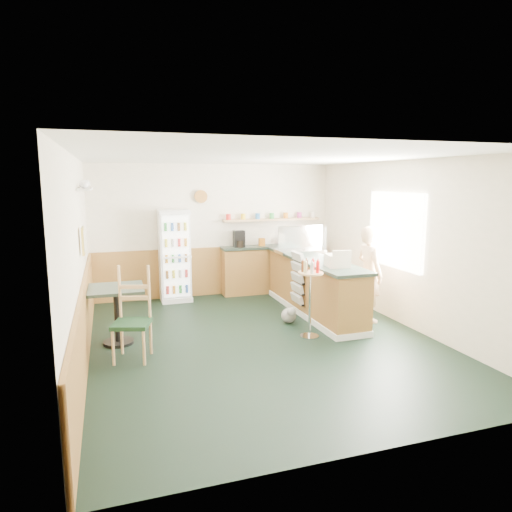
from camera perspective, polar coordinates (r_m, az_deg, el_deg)
name	(u,v)px	position (r m, az deg, el deg)	size (l,w,h in m)	color
ground	(262,340)	(6.97, 0.73, -10.51)	(6.00, 6.00, 0.00)	black
room_envelope	(234,235)	(7.23, -2.82, 2.66)	(5.04, 6.02, 2.72)	white
service_counter	(314,288)	(8.28, 7.21, -4.00)	(0.68, 3.01, 1.01)	olive
back_counter	(272,267)	(9.76, 2.05, -1.34)	(2.24, 0.42, 1.69)	olive
drinks_fridge	(175,256)	(9.14, -10.13, 0.03)	(0.60, 0.52, 1.81)	white
display_case	(300,240)	(8.70, 5.56, 2.06)	(0.90, 0.47, 0.51)	silver
cash_register	(337,261)	(7.41, 10.11, -0.57)	(0.34, 0.36, 0.20)	beige
shopkeeper	(369,274)	(7.94, 13.97, -2.18)	(0.54, 0.39, 1.63)	tan
condiment_stand	(310,287)	(6.94, 6.81, -3.92)	(0.38, 0.38, 1.18)	silver
newspaper_rack	(297,278)	(8.01, 5.21, -2.78)	(0.09, 0.46, 0.92)	black
cafe_table	(117,304)	(6.96, -17.02, -5.78)	(0.78, 0.78, 0.85)	black
cafe_chair	(131,311)	(6.39, -15.39, -6.59)	(0.58, 0.59, 1.25)	black
dog_doorstop	(289,315)	(7.73, 4.16, -7.37)	(0.25, 0.32, 0.30)	gray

